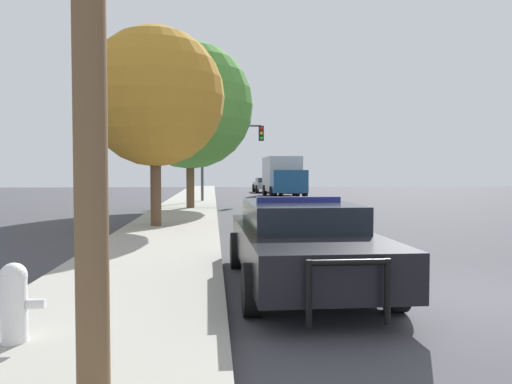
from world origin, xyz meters
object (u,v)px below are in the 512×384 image
at_px(police_car, 301,240).
at_px(traffic_light, 228,145).
at_px(fire_hydrant, 14,300).
at_px(box_truck, 283,176).
at_px(car_background_oncoming, 289,187).
at_px(car_background_distant, 265,184).
at_px(tree_sidewalk_mid, 190,106).
at_px(tree_sidewalk_near, 155,97).

bearing_deg(police_car, traffic_light, -89.39).
bearing_deg(fire_hydrant, box_truck, 77.23).
bearing_deg(police_car, car_background_oncoming, -99.12).
relative_size(police_car, car_background_oncoming, 1.24).
distance_m(fire_hydrant, car_background_distant, 40.38).
height_order(car_background_distant, box_truck, box_truck).
distance_m(police_car, car_background_distant, 37.13).
bearing_deg(fire_hydrant, car_background_oncoming, 76.25).
bearing_deg(box_truck, tree_sidewalk_mid, 62.94).
bearing_deg(fire_hydrant, police_car, 39.46).
xyz_separation_m(traffic_light, tree_sidewalk_mid, (-2.02, -5.66, 1.61)).
relative_size(police_car, tree_sidewalk_near, 0.85).
bearing_deg(tree_sidewalk_mid, car_background_distant, 74.38).
height_order(fire_hydrant, traffic_light, traffic_light).
relative_size(car_background_distant, box_truck, 0.64).
relative_size(police_car, fire_hydrant, 6.66).
bearing_deg(tree_sidewalk_mid, tree_sidewalk_near, -95.14).
relative_size(police_car, car_background_distant, 1.22).
bearing_deg(tree_sidewalk_near, police_car, -68.28).
xyz_separation_m(fire_hydrant, tree_sidewalk_mid, (0.92, 19.18, 4.50)).
height_order(box_truck, tree_sidewalk_near, tree_sidewalk_near).
bearing_deg(traffic_light, fire_hydrant, -96.74).
bearing_deg(car_background_distant, police_car, -96.27).
height_order(car_background_oncoming, tree_sidewalk_mid, tree_sidewalk_mid).
height_order(car_background_oncoming, tree_sidewalk_near, tree_sidewalk_near).
relative_size(traffic_light, box_truck, 0.67).
height_order(traffic_light, tree_sidewalk_near, tree_sidewalk_near).
bearing_deg(tree_sidewalk_near, box_truck, 71.39).
bearing_deg(traffic_light, tree_sidewalk_near, -101.26).
bearing_deg(traffic_light, police_car, -88.68).
bearing_deg(box_truck, traffic_light, 58.16).
bearing_deg(police_car, car_background_distant, -95.73).
bearing_deg(police_car, tree_sidewalk_near, -68.99).
bearing_deg(tree_sidewalk_mid, police_car, -81.22).
height_order(car_background_distant, car_background_oncoming, car_background_oncoming).
bearing_deg(tree_sidewalk_near, tree_sidewalk_mid, 84.86).
height_order(police_car, tree_sidewalk_mid, tree_sidewalk_mid).
bearing_deg(fire_hydrant, traffic_light, 83.26).
distance_m(car_background_oncoming, box_truck, 1.19).
xyz_separation_m(car_background_distant, box_truck, (0.56, -7.81, 0.86)).
distance_m(car_background_distant, tree_sidewalk_mid, 21.86).
distance_m(traffic_light, car_background_oncoming, 8.43).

